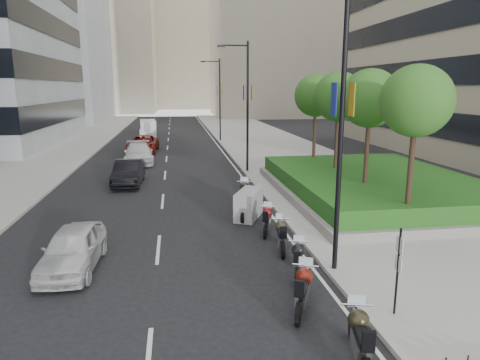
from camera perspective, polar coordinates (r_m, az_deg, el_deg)
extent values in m
plane|color=black|center=(12.97, -4.57, -15.16)|extent=(160.00, 160.00, 0.00)
cube|color=#9E9B93|center=(43.03, 4.48, 4.36)|extent=(10.00, 100.00, 0.15)
cube|color=#9E9B93|center=(43.39, -23.70, 3.42)|extent=(8.00, 100.00, 0.15)
cube|color=silver|center=(42.15, -2.57, 4.12)|extent=(0.12, 100.00, 0.01)
cube|color=silver|center=(41.92, -9.67, 3.91)|extent=(0.12, 100.00, 0.01)
cube|color=gray|center=(85.22, -25.72, 17.19)|extent=(22.00, 26.00, 30.00)
cube|color=#B7AD93|center=(95.04, 5.52, 19.48)|extent=(28.00, 24.00, 36.00)
cube|color=#B7AD93|center=(113.35, -18.28, 17.26)|extent=(26.00, 24.00, 34.00)
cube|color=#B7AD93|center=(132.16, -7.86, 17.81)|extent=(30.00, 24.00, 38.00)
cube|color=gray|center=(24.68, 17.39, -1.46)|extent=(10.00, 14.00, 0.40)
cube|color=#144513|center=(24.55, 17.48, -0.10)|extent=(9.40, 13.40, 0.80)
cylinder|color=#332319|center=(18.36, 21.73, 0.67)|extent=(0.22, 0.22, 4.00)
sphere|color=#2A561A|center=(18.05, 22.47, 9.72)|extent=(2.80, 2.80, 2.80)
cylinder|color=#332319|center=(21.84, 16.49, 2.77)|extent=(0.22, 0.22, 4.00)
sphere|color=#2A561A|center=(21.58, 16.96, 10.38)|extent=(2.80, 2.80, 2.80)
cylinder|color=#332319|center=(25.48, 12.70, 4.26)|extent=(0.22, 0.22, 4.00)
sphere|color=#2A561A|center=(25.25, 13.01, 10.79)|extent=(2.80, 2.80, 2.80)
cylinder|color=#332319|center=(29.21, 9.86, 5.37)|extent=(0.22, 0.22, 4.00)
sphere|color=#2A561A|center=(29.01, 10.07, 11.06)|extent=(2.80, 2.80, 2.80)
cylinder|color=black|center=(13.55, 13.30, 5.74)|extent=(0.16, 0.16, 9.00)
cube|color=#BF9616|center=(13.59, 14.64, 10.34)|extent=(0.02, 0.45, 1.00)
cube|color=navy|center=(13.38, 12.40, 10.43)|extent=(0.02, 0.45, 1.00)
cylinder|color=black|center=(29.96, 1.02, 9.46)|extent=(0.16, 0.16, 9.00)
cylinder|color=black|center=(29.91, -0.73, 17.51)|extent=(1.80, 0.10, 0.10)
cube|color=black|center=(29.79, -2.53, 17.42)|extent=(0.50, 0.22, 0.14)
cube|color=#BF9616|center=(29.97, 1.56, 11.56)|extent=(0.02, 0.45, 1.00)
cube|color=navy|center=(29.88, 0.48, 11.56)|extent=(0.02, 0.45, 1.00)
cylinder|color=black|center=(47.78, -2.69, 10.49)|extent=(0.16, 0.16, 9.00)
cylinder|color=black|center=(47.75, -3.86, 15.52)|extent=(1.80, 0.10, 0.10)
cube|color=black|center=(47.68, -4.97, 15.45)|extent=(0.50, 0.22, 0.14)
cube|color=#BF9616|center=(47.79, -2.36, 11.81)|extent=(0.02, 0.45, 1.00)
cube|color=navy|center=(47.73, -3.05, 11.81)|extent=(0.02, 0.45, 1.00)
cylinder|color=black|center=(11.96, 20.24, -11.74)|extent=(0.06, 0.06, 2.50)
cube|color=silver|center=(11.67, 20.53, -8.14)|extent=(0.02, 0.32, 0.42)
cube|color=silver|center=(11.85, 20.34, -10.41)|extent=(0.02, 0.32, 0.42)
cylinder|color=black|center=(11.12, 14.82, -18.71)|extent=(0.26, 0.64, 0.63)
cube|color=silver|center=(10.31, 15.76, -20.32)|extent=(0.49, 0.91, 0.43)
sphere|color=black|center=(10.40, 15.52, -17.54)|extent=(0.49, 0.49, 0.49)
cube|color=black|center=(9.89, 16.23, -19.67)|extent=(0.45, 0.81, 0.16)
cylinder|color=silver|center=(10.52, 15.31, -15.75)|extent=(0.74, 0.22, 0.05)
cylinder|color=black|center=(11.51, 7.77, -17.29)|extent=(0.36, 0.61, 0.62)
cylinder|color=black|center=(12.91, 8.77, -13.87)|extent=(0.36, 0.61, 0.62)
cube|color=silver|center=(12.08, 8.30, -14.88)|extent=(0.62, 0.89, 0.42)
sphere|color=#60150C|center=(12.21, 8.55, -12.61)|extent=(0.48, 0.48, 0.48)
cube|color=black|center=(11.67, 8.15, -14.14)|extent=(0.56, 0.79, 0.16)
cylinder|color=silver|center=(12.36, 8.74, -11.18)|extent=(0.69, 0.35, 0.05)
cylinder|color=black|center=(13.50, 7.56, -12.73)|extent=(0.29, 0.57, 0.57)
cylinder|color=black|center=(14.84, 7.82, -10.36)|extent=(0.29, 0.57, 0.57)
cube|color=silver|center=(14.06, 7.71, -10.99)|extent=(0.51, 0.82, 0.38)
sphere|color=black|center=(14.21, 7.80, -9.22)|extent=(0.44, 0.44, 0.44)
cube|color=black|center=(13.70, 7.70, -10.31)|extent=(0.46, 0.73, 0.15)
cylinder|color=silver|center=(14.37, 7.87, -8.12)|extent=(0.65, 0.26, 0.05)
cylinder|color=black|center=(15.43, 5.77, -9.32)|extent=(0.22, 0.62, 0.61)
cylinder|color=black|center=(16.89, 5.35, -7.37)|extent=(0.22, 0.62, 0.61)
cube|color=silver|center=(16.06, 5.57, -7.81)|extent=(0.43, 0.87, 0.41)
sphere|color=#312B1B|center=(16.24, 5.52, -6.19)|extent=(0.47, 0.47, 0.47)
cube|color=black|center=(15.68, 5.68, -7.10)|extent=(0.39, 0.77, 0.16)
cylinder|color=silver|center=(16.42, 5.46, -5.19)|extent=(0.72, 0.17, 0.05)
cylinder|color=black|center=(17.33, 3.37, -6.89)|extent=(0.27, 0.57, 0.57)
cylinder|color=black|center=(18.72, 3.78, -5.43)|extent=(0.27, 0.57, 0.57)
cube|color=silver|center=(17.93, 3.58, -5.70)|extent=(0.49, 0.82, 0.38)
sphere|color=maroon|center=(18.12, 3.68, -4.37)|extent=(0.44, 0.44, 0.44)
cube|color=black|center=(17.58, 3.51, -5.07)|extent=(0.45, 0.73, 0.15)
cylinder|color=silver|center=(18.30, 3.75, -3.54)|extent=(0.66, 0.24, 0.05)
cylinder|color=black|center=(19.14, 0.54, -4.89)|extent=(0.37, 0.63, 0.64)
cylinder|color=black|center=(20.67, 1.73, -3.59)|extent=(0.37, 0.63, 0.64)
cube|color=gray|center=(19.81, 1.17, -3.25)|extent=(1.68, 2.33, 1.28)
cylinder|color=black|center=(21.23, 0.84, -3.14)|extent=(0.19, 0.66, 0.65)
cylinder|color=black|center=(22.85, 0.55, -2.03)|extent=(0.19, 0.66, 0.65)
cube|color=silver|center=(21.94, 0.70, -2.15)|extent=(0.40, 0.92, 0.44)
sphere|color=#2A2617|center=(22.18, 0.64, -0.93)|extent=(0.50, 0.50, 0.50)
cube|color=black|center=(21.56, 0.76, -1.49)|extent=(0.37, 0.81, 0.17)
cylinder|color=silver|center=(22.41, 0.59, -0.19)|extent=(0.78, 0.13, 0.05)
imported|color=silver|center=(15.44, -21.39, -8.52)|extent=(1.85, 4.23, 1.42)
imported|color=black|center=(27.56, -14.64, 0.97)|extent=(1.76, 4.65, 1.51)
imported|color=silver|center=(35.16, -13.37, 3.47)|extent=(2.66, 5.63, 1.59)
imported|color=maroon|center=(41.16, -12.82, 4.72)|extent=(2.91, 5.75, 1.56)
cube|color=white|center=(54.46, -12.16, 6.75)|extent=(2.20, 4.87, 1.99)
cube|color=white|center=(52.72, -12.24, 6.06)|extent=(1.89, 1.29, 1.04)
cylinder|color=black|center=(52.89, -13.05, 5.83)|extent=(0.24, 0.66, 0.66)
cylinder|color=black|center=(52.80, -11.40, 5.90)|extent=(0.24, 0.66, 0.66)
cylinder|color=black|center=(56.08, -12.82, 6.19)|extent=(0.24, 0.66, 0.66)
cylinder|color=black|center=(55.99, -11.26, 6.25)|extent=(0.24, 0.66, 0.66)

